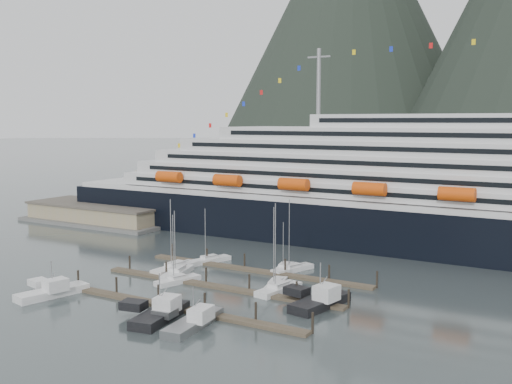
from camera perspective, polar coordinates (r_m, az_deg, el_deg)
ground at (r=100.34m, az=-2.37°, el=-9.91°), size 1600.00×1600.00×0.00m
cruise_ship at (r=138.32m, az=21.08°, el=-0.63°), size 210.00×30.40×50.30m
warehouse at (r=176.67m, az=-14.63°, el=-2.08°), size 46.00×20.00×5.80m
dock_near at (r=95.34m, az=-8.23°, el=-10.69°), size 48.18×2.28×3.20m
dock_mid at (r=105.32m, az=-3.73°, el=-8.93°), size 48.18×2.28×3.20m
dock_far at (r=115.91m, az=-0.07°, el=-7.45°), size 48.18×2.28×3.20m
sailboat_a at (r=114.03m, az=-7.50°, el=-7.69°), size 5.36×10.29×12.95m
sailboat_b at (r=117.68m, az=-7.69°, el=-7.23°), size 3.52×11.27×14.59m
sailboat_c at (r=109.02m, az=-7.47°, el=-8.38°), size 4.75×9.07×12.83m
sailboat_d at (r=104.90m, az=1.81°, el=-8.93°), size 4.96×10.29×14.75m
sailboat_e at (r=123.63m, az=-4.47°, el=-6.52°), size 5.57×9.72×11.64m
sailboat_f at (r=117.24m, az=2.69°, el=-7.26°), size 3.96×8.02×9.87m
sailboat_g at (r=116.41m, az=3.49°, el=-7.35°), size 5.22×9.84×14.44m
sailboat_h at (r=102.52m, az=2.17°, el=-9.28°), size 4.37×10.12×15.84m
trawler_a at (r=105.75m, az=-18.87°, el=-8.92°), size 9.20×12.43×6.57m
trawler_b at (r=90.09m, az=-9.20°, el=-11.32°), size 9.33×12.21×7.64m
trawler_c at (r=86.58m, az=-6.06°, el=-12.12°), size 9.00×12.68×6.29m
trawler_e at (r=95.24m, az=6.05°, el=-10.26°), size 9.47×12.41×7.77m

